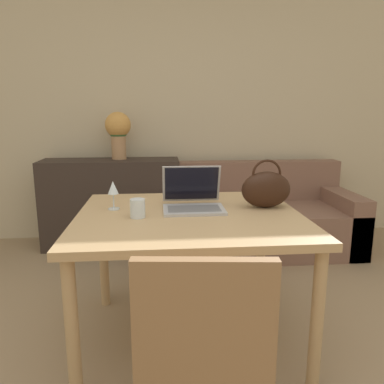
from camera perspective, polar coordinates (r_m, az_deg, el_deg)
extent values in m
cube|color=beige|center=(3.98, -2.54, 12.59)|extent=(10.00, 0.06, 2.70)
cube|color=tan|center=(2.05, -0.42, -3.83)|extent=(1.22, 1.07, 0.04)
cylinder|color=tan|center=(1.81, -17.75, -20.17)|extent=(0.06, 0.06, 0.73)
cylinder|color=tan|center=(1.91, 18.48, -18.46)|extent=(0.06, 0.06, 0.73)
cylinder|color=tan|center=(2.65, -13.35, -9.25)|extent=(0.06, 0.06, 0.73)
cylinder|color=tan|center=(2.72, 10.47, -8.58)|extent=(0.06, 0.06, 0.73)
cube|color=olive|center=(1.46, 1.61, -24.32)|extent=(0.48, 0.48, 0.05)
cube|color=olive|center=(1.15, 1.88, -20.39)|extent=(0.42, 0.08, 0.44)
cylinder|color=olive|center=(1.76, -5.33, -26.86)|extent=(0.04, 0.04, 0.43)
cylinder|color=olive|center=(1.76, 8.19, -26.80)|extent=(0.04, 0.04, 0.43)
cube|color=#7F5B4C|center=(3.70, 9.53, -5.47)|extent=(1.89, 0.89, 0.42)
cube|color=#7F5B4C|center=(3.93, 8.48, 1.76)|extent=(1.89, 0.20, 0.40)
cube|color=#7F5B4C|center=(3.56, -3.77, -4.83)|extent=(0.20, 0.89, 0.56)
cube|color=#7F5B4C|center=(3.98, 21.48, -3.87)|extent=(0.20, 0.89, 0.56)
cube|color=#332823|center=(3.79, -12.11, -1.68)|extent=(1.32, 0.40, 0.86)
cube|color=#ADADB2|center=(2.10, 0.29, -2.70)|extent=(0.34, 0.24, 0.02)
cube|color=slate|center=(2.09, 0.31, -2.52)|extent=(0.29, 0.15, 0.00)
cube|color=#ADADB2|center=(2.23, -0.10, 1.27)|extent=(0.34, 0.08, 0.22)
cube|color=black|center=(2.22, -0.08, 1.30)|extent=(0.32, 0.08, 0.20)
cylinder|color=silver|center=(1.98, -8.29, -2.47)|extent=(0.08, 0.08, 0.10)
cylinder|color=silver|center=(2.18, -11.81, -2.52)|extent=(0.07, 0.07, 0.01)
cylinder|color=silver|center=(2.17, -11.86, -1.36)|extent=(0.01, 0.01, 0.08)
cone|color=silver|center=(2.15, -11.95, 0.68)|extent=(0.06, 0.06, 0.07)
ellipsoid|color=black|center=(2.19, 11.21, 0.35)|extent=(0.29, 0.13, 0.21)
torus|color=black|center=(2.18, 11.31, 2.68)|extent=(0.17, 0.01, 0.17)
cylinder|color=tan|center=(3.74, -11.09, 6.77)|extent=(0.14, 0.14, 0.24)
sphere|color=#3D6B38|center=(3.72, -11.20, 9.25)|extent=(0.19, 0.19, 0.19)
sphere|color=#D6994C|center=(3.72, -11.23, 10.01)|extent=(0.25, 0.25, 0.25)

